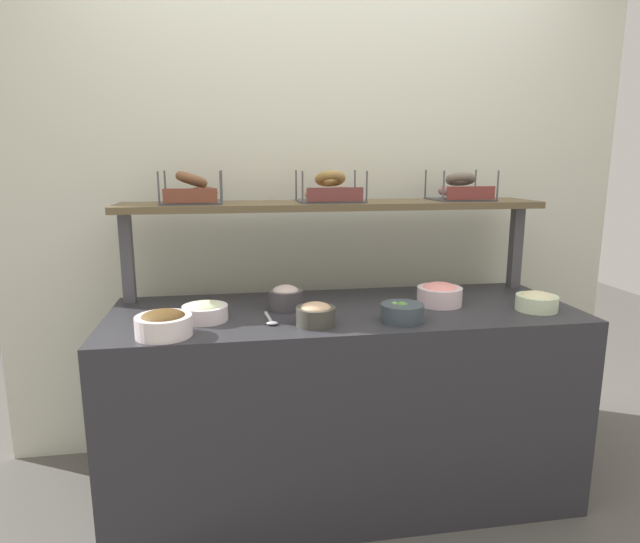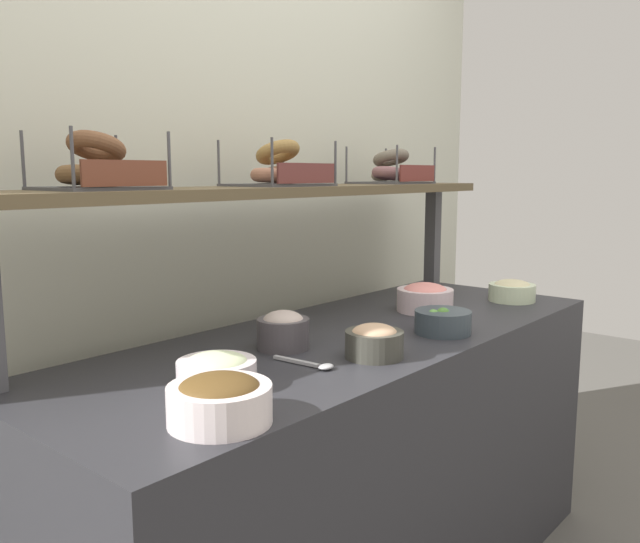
{
  "view_description": "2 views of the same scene",
  "coord_description": "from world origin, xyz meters",
  "px_view_note": "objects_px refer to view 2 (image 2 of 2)",
  "views": [
    {
      "loc": [
        -0.46,
        -2.12,
        1.46
      ],
      "look_at": [
        -0.1,
        0.04,
        1.01
      ],
      "focal_mm": 29.87,
      "sensor_mm": 36.0,
      "label": 1
    },
    {
      "loc": [
        -1.47,
        -1.15,
        1.32
      ],
      "look_at": [
        -0.11,
        0.03,
        1.05
      ],
      "focal_mm": 36.43,
      "sensor_mm": 36.0,
      "label": 2
    }
  ],
  "objects_px": {
    "bowl_potato_salad": "(512,290)",
    "bowl_tuna_salad": "(283,330)",
    "bagel_basket_cinnamon_raisin": "(97,169)",
    "bowl_lox_spread": "(424,297)",
    "bagel_basket_poppy": "(391,171)",
    "serving_spoon_near_plate": "(313,364)",
    "bowl_veggie_mix": "(443,321)",
    "bowl_scallion_spread": "(217,370)",
    "bowl_hummus": "(374,341)",
    "bagel_basket_everything": "(278,171)",
    "bowl_chocolate_spread": "(220,400)"
  },
  "relations": [
    {
      "from": "bowl_hummus",
      "to": "bagel_basket_everything",
      "type": "bearing_deg",
      "value": 73.53
    },
    {
      "from": "bowl_tuna_salad",
      "to": "bagel_basket_cinnamon_raisin",
      "type": "relative_size",
      "value": 0.51
    },
    {
      "from": "bowl_chocolate_spread",
      "to": "bagel_basket_poppy",
      "type": "relative_size",
      "value": 0.74
    },
    {
      "from": "bowl_tuna_salad",
      "to": "bowl_lox_spread",
      "type": "bearing_deg",
      "value": -2.75
    },
    {
      "from": "bowl_scallion_spread",
      "to": "bagel_basket_cinnamon_raisin",
      "type": "relative_size",
      "value": 0.64
    },
    {
      "from": "bowl_scallion_spread",
      "to": "serving_spoon_near_plate",
      "type": "height_order",
      "value": "bowl_scallion_spread"
    },
    {
      "from": "bowl_scallion_spread",
      "to": "bowl_tuna_salad",
      "type": "relative_size",
      "value": 1.25
    },
    {
      "from": "bowl_lox_spread",
      "to": "bagel_basket_poppy",
      "type": "relative_size",
      "value": 0.71
    },
    {
      "from": "serving_spoon_near_plate",
      "to": "bagel_basket_poppy",
      "type": "bearing_deg",
      "value": 24.16
    },
    {
      "from": "bowl_potato_salad",
      "to": "bowl_chocolate_spread",
      "type": "height_order",
      "value": "bowl_chocolate_spread"
    },
    {
      "from": "bowl_potato_salad",
      "to": "bowl_scallion_spread",
      "type": "xyz_separation_m",
      "value": [
        -1.36,
        0.08,
        -0.0
      ]
    },
    {
      "from": "bowl_potato_salad",
      "to": "bowl_hummus",
      "type": "bearing_deg",
      "value": -176.79
    },
    {
      "from": "bowl_lox_spread",
      "to": "bagel_basket_cinnamon_raisin",
      "type": "relative_size",
      "value": 0.7
    },
    {
      "from": "bowl_lox_spread",
      "to": "bagel_basket_poppy",
      "type": "distance_m",
      "value": 0.55
    },
    {
      "from": "bagel_basket_cinnamon_raisin",
      "to": "bagel_basket_poppy",
      "type": "xyz_separation_m",
      "value": [
        1.24,
        -0.0,
        -0.0
      ]
    },
    {
      "from": "bowl_veggie_mix",
      "to": "bagel_basket_poppy",
      "type": "distance_m",
      "value": 0.79
    },
    {
      "from": "bowl_veggie_mix",
      "to": "bowl_hummus",
      "type": "bearing_deg",
      "value": 179.4
    },
    {
      "from": "bowl_hummus",
      "to": "bagel_basket_cinnamon_raisin",
      "type": "relative_size",
      "value": 0.55
    },
    {
      "from": "bowl_lox_spread",
      "to": "bowl_veggie_mix",
      "type": "bearing_deg",
      "value": -138.22
    },
    {
      "from": "bowl_potato_salad",
      "to": "bowl_lox_spread",
      "type": "bearing_deg",
      "value": 157.38
    },
    {
      "from": "bowl_lox_spread",
      "to": "bowl_hummus",
      "type": "distance_m",
      "value": 0.61
    },
    {
      "from": "bowl_lox_spread",
      "to": "bowl_scallion_spread",
      "type": "bearing_deg",
      "value": -175.52
    },
    {
      "from": "bowl_lox_spread",
      "to": "serving_spoon_near_plate",
      "type": "xyz_separation_m",
      "value": [
        -0.74,
        -0.14,
        -0.04
      ]
    },
    {
      "from": "bowl_lox_spread",
      "to": "bowl_tuna_salad",
      "type": "distance_m",
      "value": 0.66
    },
    {
      "from": "bowl_veggie_mix",
      "to": "bowl_tuna_salad",
      "type": "relative_size",
      "value": 1.17
    },
    {
      "from": "bowl_potato_salad",
      "to": "bowl_hummus",
      "type": "distance_m",
      "value": 0.94
    },
    {
      "from": "serving_spoon_near_plate",
      "to": "bowl_potato_salad",
      "type": "bearing_deg",
      "value": -0.58
    },
    {
      "from": "bowl_tuna_salad",
      "to": "serving_spoon_near_plate",
      "type": "xyz_separation_m",
      "value": [
        -0.08,
        -0.17,
        -0.04
      ]
    },
    {
      "from": "bowl_tuna_salad",
      "to": "bagel_basket_cinnamon_raisin",
      "type": "height_order",
      "value": "bagel_basket_cinnamon_raisin"
    },
    {
      "from": "bowl_veggie_mix",
      "to": "bowl_potato_salad",
      "type": "bearing_deg",
      "value": 5.35
    },
    {
      "from": "serving_spoon_near_plate",
      "to": "bagel_basket_everything",
      "type": "relative_size",
      "value": 0.6
    },
    {
      "from": "bowl_hummus",
      "to": "bagel_basket_poppy",
      "type": "xyz_separation_m",
      "value": [
        0.77,
        0.48,
        0.43
      ]
    },
    {
      "from": "bagel_basket_cinnamon_raisin",
      "to": "bowl_potato_salad",
      "type": "bearing_deg",
      "value": -17.05
    },
    {
      "from": "bowl_veggie_mix",
      "to": "bagel_basket_poppy",
      "type": "relative_size",
      "value": 0.62
    },
    {
      "from": "bowl_tuna_salad",
      "to": "bowl_scallion_spread",
      "type": "bearing_deg",
      "value": -161.46
    },
    {
      "from": "bowl_scallion_spread",
      "to": "bagel_basket_poppy",
      "type": "distance_m",
      "value": 1.31
    },
    {
      "from": "bowl_tuna_salad",
      "to": "serving_spoon_near_plate",
      "type": "relative_size",
      "value": 0.81
    },
    {
      "from": "bowl_hummus",
      "to": "bowl_scallion_spread",
      "type": "xyz_separation_m",
      "value": [
        -0.42,
        0.13,
        -0.01
      ]
    },
    {
      "from": "bowl_scallion_spread",
      "to": "bagel_basket_everything",
      "type": "relative_size",
      "value": 0.61
    },
    {
      "from": "bagel_basket_cinnamon_raisin",
      "to": "bowl_scallion_spread",
      "type": "bearing_deg",
      "value": -81.36
    },
    {
      "from": "bowl_potato_salad",
      "to": "bowl_veggie_mix",
      "type": "bearing_deg",
      "value": -174.65
    },
    {
      "from": "bagel_basket_everything",
      "to": "bagel_basket_cinnamon_raisin",
      "type": "bearing_deg",
      "value": 179.0
    },
    {
      "from": "bowl_hummus",
      "to": "bagel_basket_everything",
      "type": "relative_size",
      "value": 0.52
    },
    {
      "from": "bowl_veggie_mix",
      "to": "bowl_lox_spread",
      "type": "xyz_separation_m",
      "value": [
        0.23,
        0.21,
        0.01
      ]
    },
    {
      "from": "bowl_scallion_spread",
      "to": "bowl_tuna_salad",
      "type": "distance_m",
      "value": 0.34
    },
    {
      "from": "serving_spoon_near_plate",
      "to": "bagel_basket_cinnamon_raisin",
      "type": "distance_m",
      "value": 0.7
    },
    {
      "from": "bowl_chocolate_spread",
      "to": "bagel_basket_poppy",
      "type": "xyz_separation_m",
      "value": [
        1.32,
        0.52,
        0.43
      ]
    },
    {
      "from": "bowl_chocolate_spread",
      "to": "serving_spoon_near_plate",
      "type": "relative_size",
      "value": 1.14
    },
    {
      "from": "serving_spoon_near_plate",
      "to": "bagel_basket_cinnamon_raisin",
      "type": "xyz_separation_m",
      "value": [
        -0.3,
        0.42,
        0.47
      ]
    },
    {
      "from": "bowl_potato_salad",
      "to": "bowl_tuna_salad",
      "type": "relative_size",
      "value": 1.2
    }
  ]
}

